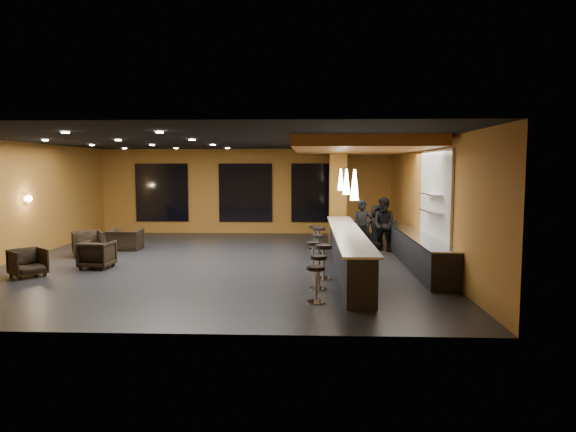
{
  "coord_description": "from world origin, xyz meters",
  "views": [
    {
      "loc": [
        2.61,
        -14.68,
        2.75
      ],
      "look_at": [
        2.0,
        0.5,
        1.3
      ],
      "focal_mm": 32.0,
      "sensor_mm": 36.0,
      "label": 1
    }
  ],
  "objects_px": {
    "armchair_c": "(87,243)",
    "staff_b": "(385,225)",
    "bar_stool_6": "(315,235)",
    "bar_stool_1": "(319,268)",
    "bar_stool_4": "(318,244)",
    "pendant_1": "(346,182)",
    "bar_stool_5": "(319,237)",
    "pendant_2": "(341,180)",
    "bar_stool_2": "(323,257)",
    "pendant_0": "(355,185)",
    "prep_counter": "(418,251)",
    "armchair_a": "(28,263)",
    "bar_stool_0": "(316,279)",
    "column": "(338,195)",
    "bar_counter": "(347,251)",
    "armchair_b": "(97,255)",
    "armchair_d": "(125,240)",
    "staff_c": "(376,228)",
    "bar_stool_3": "(313,252)",
    "staff_a": "(362,228)"
  },
  "relations": [
    {
      "from": "armchair_a",
      "to": "bar_stool_6",
      "type": "height_order",
      "value": "bar_stool_6"
    },
    {
      "from": "bar_stool_0",
      "to": "bar_stool_2",
      "type": "relative_size",
      "value": 0.89
    },
    {
      "from": "armchair_c",
      "to": "staff_b",
      "type": "bearing_deg",
      "value": -22.56
    },
    {
      "from": "pendant_1",
      "to": "pendant_0",
      "type": "bearing_deg",
      "value": -90.0
    },
    {
      "from": "staff_a",
      "to": "bar_stool_1",
      "type": "relative_size",
      "value": 2.26
    },
    {
      "from": "armchair_a",
      "to": "bar_stool_0",
      "type": "bearing_deg",
      "value": -66.19
    },
    {
      "from": "staff_b",
      "to": "armchair_d",
      "type": "distance_m",
      "value": 8.59
    },
    {
      "from": "bar_stool_5",
      "to": "armchair_c",
      "type": "bearing_deg",
      "value": -176.0
    },
    {
      "from": "armchair_c",
      "to": "bar_stool_1",
      "type": "xyz_separation_m",
      "value": [
        7.09,
        -4.1,
        0.1
      ]
    },
    {
      "from": "bar_counter",
      "to": "prep_counter",
      "type": "xyz_separation_m",
      "value": [
        2.0,
        0.5,
        -0.07
      ]
    },
    {
      "from": "bar_stool_2",
      "to": "bar_stool_0",
      "type": "bearing_deg",
      "value": -95.36
    },
    {
      "from": "pendant_0",
      "to": "staff_a",
      "type": "bearing_deg",
      "value": 81.47
    },
    {
      "from": "pendant_2",
      "to": "armchair_b",
      "type": "height_order",
      "value": "pendant_2"
    },
    {
      "from": "bar_stool_1",
      "to": "bar_stool_2",
      "type": "bearing_deg",
      "value": 82.88
    },
    {
      "from": "pendant_2",
      "to": "bar_stool_4",
      "type": "relative_size",
      "value": 0.92
    },
    {
      "from": "pendant_0",
      "to": "armchair_c",
      "type": "relative_size",
      "value": 0.81
    },
    {
      "from": "bar_counter",
      "to": "bar_stool_4",
      "type": "xyz_separation_m",
      "value": [
        -0.77,
        1.28,
        -0.01
      ]
    },
    {
      "from": "staff_a",
      "to": "armchair_c",
      "type": "xyz_separation_m",
      "value": [
        -8.54,
        -0.44,
        -0.48
      ]
    },
    {
      "from": "pendant_1",
      "to": "bar_stool_0",
      "type": "distance_m",
      "value": 4.46
    },
    {
      "from": "staff_a",
      "to": "staff_b",
      "type": "height_order",
      "value": "staff_b"
    },
    {
      "from": "armchair_a",
      "to": "bar_stool_1",
      "type": "xyz_separation_m",
      "value": [
        7.29,
        -1.07,
        0.14
      ]
    },
    {
      "from": "column",
      "to": "bar_counter",
      "type": "bearing_deg",
      "value": -90.0
    },
    {
      "from": "armchair_a",
      "to": "bar_stool_2",
      "type": "relative_size",
      "value": 0.92
    },
    {
      "from": "bar_counter",
      "to": "bar_stool_2",
      "type": "xyz_separation_m",
      "value": [
        -0.67,
        -1.19,
        0.04
      ]
    },
    {
      "from": "pendant_0",
      "to": "staff_c",
      "type": "height_order",
      "value": "pendant_0"
    },
    {
      "from": "staff_b",
      "to": "bar_stool_0",
      "type": "height_order",
      "value": "staff_b"
    },
    {
      "from": "prep_counter",
      "to": "bar_stool_2",
      "type": "relative_size",
      "value": 7.1
    },
    {
      "from": "bar_stool_1",
      "to": "bar_stool_6",
      "type": "height_order",
      "value": "bar_stool_6"
    },
    {
      "from": "bar_stool_4",
      "to": "bar_stool_6",
      "type": "xyz_separation_m",
      "value": [
        -0.06,
        1.97,
        0.03
      ]
    },
    {
      "from": "armchair_c",
      "to": "bar_stool_1",
      "type": "height_order",
      "value": "armchair_c"
    },
    {
      "from": "bar_stool_4",
      "to": "bar_stool_6",
      "type": "relative_size",
      "value": 0.95
    },
    {
      "from": "pendant_1",
      "to": "staff_b",
      "type": "distance_m",
      "value": 3.18
    },
    {
      "from": "armchair_a",
      "to": "bar_stool_5",
      "type": "relative_size",
      "value": 0.9
    },
    {
      "from": "armchair_d",
      "to": "bar_stool_1",
      "type": "relative_size",
      "value": 1.36
    },
    {
      "from": "column",
      "to": "staff_a",
      "type": "height_order",
      "value": "column"
    },
    {
      "from": "prep_counter",
      "to": "pendant_0",
      "type": "bearing_deg",
      "value": -128.66
    },
    {
      "from": "pendant_2",
      "to": "bar_stool_2",
      "type": "relative_size",
      "value": 0.83
    },
    {
      "from": "armchair_b",
      "to": "armchair_d",
      "type": "height_order",
      "value": "armchair_b"
    },
    {
      "from": "armchair_a",
      "to": "staff_c",
      "type": "bearing_deg",
      "value": -23.09
    },
    {
      "from": "armchair_c",
      "to": "bar_stool_6",
      "type": "height_order",
      "value": "bar_stool_6"
    },
    {
      "from": "prep_counter",
      "to": "staff_a",
      "type": "xyz_separation_m",
      "value": [
        -1.36,
        1.75,
        0.44
      ]
    },
    {
      "from": "armchair_c",
      "to": "bar_stool_2",
      "type": "bearing_deg",
      "value": -51.97
    },
    {
      "from": "prep_counter",
      "to": "staff_b",
      "type": "height_order",
      "value": "staff_b"
    },
    {
      "from": "armchair_d",
      "to": "bar_stool_6",
      "type": "relative_size",
      "value": 1.31
    },
    {
      "from": "pendant_1",
      "to": "bar_stool_5",
      "type": "distance_m",
      "value": 2.65
    },
    {
      "from": "staff_c",
      "to": "bar_stool_3",
      "type": "xyz_separation_m",
      "value": [
        -2.13,
        -3.46,
        -0.27
      ]
    },
    {
      "from": "staff_b",
      "to": "bar_stool_6",
      "type": "relative_size",
      "value": 2.21
    },
    {
      "from": "staff_b",
      "to": "bar_stool_5",
      "type": "xyz_separation_m",
      "value": [
        -2.15,
        -0.63,
        -0.33
      ]
    },
    {
      "from": "bar_stool_1",
      "to": "staff_c",
      "type": "bearing_deg",
      "value": 70.15
    },
    {
      "from": "staff_c",
      "to": "pendant_1",
      "type": "bearing_deg",
      "value": -129.24
    }
  ]
}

